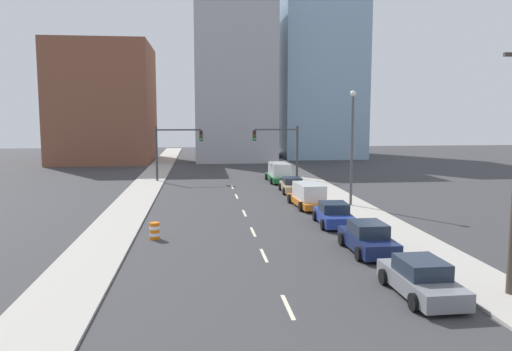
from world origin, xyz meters
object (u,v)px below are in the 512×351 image
traffic_barrel (155,231)px  sedan_gray (421,279)px  traffic_signal_right (284,144)px  box_truck_green (279,173)px  sedan_blue (334,215)px  box_truck_orange (308,196)px  traffic_signal_left (171,145)px  street_lamp (352,140)px  sedan_tan (292,185)px  sedan_navy (368,239)px

traffic_barrel → sedan_gray: 14.87m
traffic_signal_right → traffic_barrel: bearing=-114.8°
box_truck_green → sedan_blue: bearing=-90.3°
traffic_signal_right → box_truck_green: bearing=-114.1°
traffic_barrel → box_truck_green: box_truck_green is taller
sedan_gray → box_truck_orange: bearing=89.7°
traffic_signal_left → traffic_signal_right: (11.92, 0.00, 0.00)m
street_lamp → box_truck_orange: 5.27m
street_lamp → sedan_tan: street_lamp is taller
traffic_signal_left → sedan_gray: bearing=-72.1°
traffic_barrel → sedan_tan: sedan_tan is taller
sedan_gray → sedan_tan: 26.17m
sedan_gray → sedan_navy: (0.03, 6.19, 0.04)m
traffic_signal_left → box_truck_orange: bearing=-55.4°
sedan_gray → sedan_tan: size_ratio=1.01×
traffic_barrel → sedan_blue: (10.92, 2.47, 0.18)m
sedan_gray → box_truck_green: 33.38m
box_truck_orange → traffic_signal_right: bearing=83.8°
traffic_signal_right → traffic_barrel: (-11.50, -24.88, -3.35)m
traffic_signal_right → sedan_navy: size_ratio=1.26×
traffic_signal_right → sedan_navy: bearing=-91.1°
traffic_signal_left → street_lamp: bearing=-48.6°
sedan_navy → box_truck_green: 27.19m
sedan_navy → box_truck_green: box_truck_green is taller
sedan_gray → box_truck_orange: 18.87m
traffic_barrel → sedan_navy: 11.62m
sedan_tan → traffic_signal_left: bearing=143.9°
street_lamp → sedan_blue: bearing=-116.1°
traffic_signal_left → sedan_navy: traffic_signal_left is taller
traffic_signal_left → box_truck_green: bearing=-8.2°
sedan_blue → sedan_tan: 13.58m
sedan_gray → traffic_barrel: bearing=136.2°
traffic_barrel → sedan_gray: size_ratio=0.21×
sedan_navy → sedan_tan: size_ratio=1.02×
sedan_navy → sedan_tan: 19.98m
sedan_gray → sedan_navy: size_ratio=0.99×
traffic_signal_left → street_lamp: 21.73m
traffic_barrel → box_truck_orange: size_ratio=0.17×
street_lamp → sedan_navy: 13.57m
traffic_barrel → sedan_gray: sedan_gray is taller
traffic_signal_right → sedan_blue: 22.63m
box_truck_orange → sedan_navy: bearing=-92.1°
box_truck_orange → sedan_tan: (0.12, 7.30, -0.25)m
sedan_blue → box_truck_orange: bearing=95.0°
traffic_signal_right → sedan_tan: bearing=-94.6°
street_lamp → traffic_barrel: bearing=-148.3°
sedan_tan → box_truck_orange: bearing=-88.8°
traffic_signal_right → box_truck_green: 3.38m
traffic_signal_right → street_lamp: bearing=-81.6°
traffic_signal_right → box_truck_green: size_ratio=0.98×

